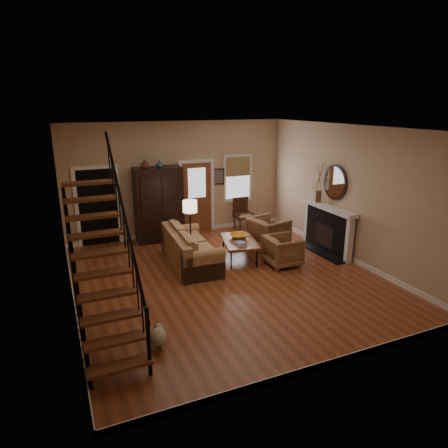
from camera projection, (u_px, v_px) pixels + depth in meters
name	position (u px, v px, depth m)	size (l,w,h in m)	color
room	(183.00, 198.00, 9.94)	(7.00, 7.33, 3.30)	brown
staircase	(100.00, 247.00, 6.32)	(0.94, 2.80, 3.20)	brown
fireplace	(329.00, 225.00, 10.41)	(0.33, 1.95, 2.30)	black
armoire	(159.00, 204.00, 11.18)	(1.30, 0.60, 2.10)	black
vase_a	(145.00, 164.00, 10.61)	(0.24, 0.24, 0.25)	#4C2619
vase_b	(159.00, 164.00, 10.77)	(0.20, 0.20, 0.21)	#334C60
sofa	(191.00, 249.00, 9.62)	(0.96, 2.22, 0.83)	#A5784B
coffee_table	(239.00, 250.00, 9.99)	(0.78, 1.33, 0.51)	brown
bowl	(239.00, 236.00, 10.05)	(0.46, 0.46, 0.11)	orange
books	(240.00, 243.00, 9.60)	(0.24, 0.33, 0.06)	beige
armchair_left	(283.00, 251.00, 9.62)	(0.77, 0.80, 0.72)	brown
armchair_right	(268.00, 233.00, 10.75)	(0.90, 0.93, 0.84)	brown
floor_lamp	(191.00, 230.00, 9.87)	(0.35, 0.35, 1.52)	black
side_chair	(243.00, 215.00, 12.13)	(0.54, 0.54, 1.02)	#391B12
dog	(158.00, 338.00, 6.41)	(0.27, 0.45, 0.33)	tan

